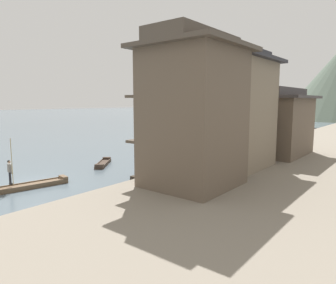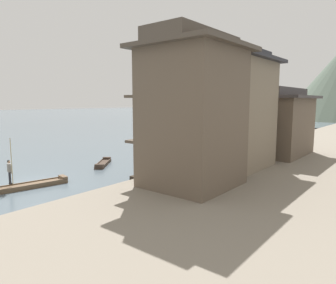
{
  "view_description": "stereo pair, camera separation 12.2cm",
  "coord_description": "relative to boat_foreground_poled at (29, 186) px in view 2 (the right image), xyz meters",
  "views": [
    {
      "loc": [
        20.49,
        -10.37,
        5.78
      ],
      "look_at": [
        2.68,
        11.75,
        1.99
      ],
      "focal_mm": 32.45,
      "sensor_mm": 36.0,
      "label": 1
    },
    {
      "loc": [
        20.59,
        -10.3,
        5.78
      ],
      "look_at": [
        2.68,
        11.75,
        1.99
      ],
      "focal_mm": 32.45,
      "sensor_mm": 36.0,
      "label": 2
    }
  ],
  "objects": [
    {
      "name": "boat_crossing_west",
      "position": [
        4.77,
        7.8,
        0.12
      ],
      "size": [
        1.34,
        5.47,
        0.79
      ],
      "color": "#33281E",
      "rests_on": "ground"
    },
    {
      "name": "ground_plane",
      "position": [
        -0.74,
        0.77,
        -0.15
      ],
      "size": [
        400.0,
        400.0,
        0.0
      ],
      "primitive_type": "plane",
      "color": "slate"
    },
    {
      "name": "boat_upstream_distant",
      "position": [
        4.49,
        22.68,
        0.12
      ],
      "size": [
        1.87,
        4.78,
        0.78
      ],
      "color": "#232326",
      "rests_on": "ground"
    },
    {
      "name": "mooring_post_dock_mid",
      "position": [
        6.53,
        11.94,
        1.16
      ],
      "size": [
        0.2,
        0.2,
        0.87
      ],
      "primitive_type": "cylinder",
      "color": "#473828",
      "rests_on": "riverbank_right"
    },
    {
      "name": "boat_midriver_upstream",
      "position": [
        -1.98,
        7.91,
        0.0
      ],
      "size": [
        2.91,
        3.33,
        0.43
      ],
      "color": "#423328",
      "rests_on": "ground"
    },
    {
      "name": "boat_moored_third",
      "position": [
        -2.84,
        54.25,
        0.01
      ],
      "size": [
        2.67,
        4.64,
        0.49
      ],
      "color": "#423328",
      "rests_on": "ground"
    },
    {
      "name": "house_waterfront_second",
      "position": [
        9.54,
        11.09,
        5.03
      ],
      "size": [
        5.24,
        6.89,
        8.74
      ],
      "color": "#7F705B",
      "rests_on": "riverbank_right"
    },
    {
      "name": "boat_moored_far",
      "position": [
        4.34,
        55.74,
        -0.0
      ],
      "size": [
        1.43,
        3.84,
        0.42
      ],
      "color": "#232326",
      "rests_on": "ground"
    },
    {
      "name": "boat_moored_second",
      "position": [
        1.61,
        18.31,
        0.01
      ],
      "size": [
        3.6,
        2.2,
        0.46
      ],
      "color": "brown",
      "rests_on": "ground"
    },
    {
      "name": "boatman_person",
      "position": [
        -0.18,
        -1.1,
        1.31
      ],
      "size": [
        0.57,
        0.3,
        3.04
      ],
      "color": "black",
      "rests_on": "boat_foreground_poled"
    },
    {
      "name": "mooring_post_dock_near",
      "position": [
        6.53,
        4.03,
        1.17
      ],
      "size": [
        0.2,
        0.2,
        0.9
      ],
      "primitive_type": "cylinder",
      "color": "#473828",
      "rests_on": "riverbank_right"
    },
    {
      "name": "boat_moored_nearest",
      "position": [
        3.91,
        41.2,
        0.02
      ],
      "size": [
        1.87,
        5.92,
        0.52
      ],
      "color": "#423328",
      "rests_on": "ground"
    },
    {
      "name": "boat_midriver_drifting",
      "position": [
        4.3,
        34.08,
        -0.02
      ],
      "size": [
        1.9,
        4.69,
        0.38
      ],
      "color": "#423328",
      "rests_on": "ground"
    },
    {
      "name": "house_waterfront_tall",
      "position": [
        9.94,
        18.77,
        3.72
      ],
      "size": [
        6.04,
        7.94,
        6.14
      ],
      "color": "brown",
      "rests_on": "riverbank_right"
    },
    {
      "name": "boat_foreground_poled",
      "position": [
        0.0,
        0.0,
        0.0
      ],
      "size": [
        1.91,
        5.15,
        0.45
      ],
      "color": "brown",
      "rests_on": "ground"
    },
    {
      "name": "house_waterfront_nearest",
      "position": [
        9.84,
        5.03,
        5.03
      ],
      "size": [
        5.83,
        5.94,
        8.74
      ],
      "color": "brown",
      "rests_on": "riverbank_right"
    }
  ]
}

